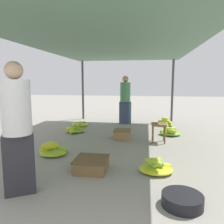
{
  "coord_description": "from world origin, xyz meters",
  "views": [
    {
      "loc": [
        0.74,
        -1.76,
        1.44
      ],
      "look_at": [
        0.0,
        2.92,
        0.77
      ],
      "focal_mm": 35.0,
      "sensor_mm": 36.0,
      "label": 1
    }
  ],
  "objects_px": {
    "banana_pile_right_1": "(165,123)",
    "banana_pile_right_2": "(169,132)",
    "basin_black": "(182,200)",
    "banana_pile_left_0": "(54,150)",
    "crate_mid": "(122,134)",
    "vendor_foreground": "(17,127)",
    "banana_pile_left_2": "(81,124)",
    "banana_pile_right_0": "(156,166)",
    "banana_pile_left_1": "(75,129)",
    "crate_near": "(91,164)",
    "stool": "(159,127)",
    "shopper_walking_mid": "(125,99)"
  },
  "relations": [
    {
      "from": "banana_pile_right_1",
      "to": "banana_pile_right_2",
      "type": "distance_m",
      "value": 1.22
    },
    {
      "from": "basin_black",
      "to": "banana_pile_left_0",
      "type": "height_order",
      "value": "banana_pile_left_0"
    },
    {
      "from": "banana_pile_right_2",
      "to": "crate_mid",
      "type": "bearing_deg",
      "value": -155.08
    },
    {
      "from": "vendor_foreground",
      "to": "banana_pile_left_2",
      "type": "height_order",
      "value": "vendor_foreground"
    },
    {
      "from": "banana_pile_right_0",
      "to": "banana_pile_right_2",
      "type": "height_order",
      "value": "banana_pile_right_0"
    },
    {
      "from": "basin_black",
      "to": "banana_pile_left_1",
      "type": "height_order",
      "value": "banana_pile_left_1"
    },
    {
      "from": "banana_pile_right_2",
      "to": "crate_near",
      "type": "bearing_deg",
      "value": -119.6
    },
    {
      "from": "banana_pile_right_2",
      "to": "crate_near",
      "type": "xyz_separation_m",
      "value": [
        -1.5,
        -2.63,
        0.02
      ]
    },
    {
      "from": "vendor_foreground",
      "to": "banana_pile_left_1",
      "type": "xyz_separation_m",
      "value": [
        -0.39,
        3.36,
        -0.77
      ]
    },
    {
      "from": "banana_pile_right_0",
      "to": "banana_pile_right_2",
      "type": "xyz_separation_m",
      "value": [
        0.46,
        2.51,
        -0.01
      ]
    },
    {
      "from": "basin_black",
      "to": "banana_pile_right_1",
      "type": "distance_m",
      "value": 4.68
    },
    {
      "from": "banana_pile_right_1",
      "to": "banana_pile_right_2",
      "type": "xyz_separation_m",
      "value": [
        0.03,
        -1.22,
        -0.01
      ]
    },
    {
      "from": "stool",
      "to": "banana_pile_left_2",
      "type": "xyz_separation_m",
      "value": [
        -2.36,
        1.49,
        -0.29
      ]
    },
    {
      "from": "banana_pile_right_2",
      "to": "banana_pile_left_2",
      "type": "bearing_deg",
      "value": 164.61
    },
    {
      "from": "vendor_foreground",
      "to": "crate_mid",
      "type": "height_order",
      "value": "vendor_foreground"
    },
    {
      "from": "crate_near",
      "to": "shopper_walking_mid",
      "type": "bearing_deg",
      "value": 87.89
    },
    {
      "from": "vendor_foreground",
      "to": "banana_pile_left_0",
      "type": "height_order",
      "value": "vendor_foreground"
    },
    {
      "from": "banana_pile_left_1",
      "to": "shopper_walking_mid",
      "type": "bearing_deg",
      "value": 50.91
    },
    {
      "from": "basin_black",
      "to": "banana_pile_right_0",
      "type": "distance_m",
      "value": 0.98
    },
    {
      "from": "banana_pile_left_2",
      "to": "vendor_foreground",
      "type": "bearing_deg",
      "value": -83.73
    },
    {
      "from": "banana_pile_left_0",
      "to": "banana_pile_left_2",
      "type": "bearing_deg",
      "value": 95.52
    },
    {
      "from": "stool",
      "to": "basin_black",
      "type": "height_order",
      "value": "stool"
    },
    {
      "from": "basin_black",
      "to": "crate_mid",
      "type": "xyz_separation_m",
      "value": [
        -1.02,
        2.9,
        0.04
      ]
    },
    {
      "from": "crate_mid",
      "to": "crate_near",
      "type": "bearing_deg",
      "value": -97.77
    },
    {
      "from": "stool",
      "to": "banana_pile_right_2",
      "type": "distance_m",
      "value": 0.87
    },
    {
      "from": "banana_pile_right_0",
      "to": "crate_near",
      "type": "relative_size",
      "value": 1.08
    },
    {
      "from": "banana_pile_left_1",
      "to": "crate_mid",
      "type": "bearing_deg",
      "value": -18.07
    },
    {
      "from": "banana_pile_left_1",
      "to": "shopper_walking_mid",
      "type": "xyz_separation_m",
      "value": [
        1.27,
        1.56,
        0.74
      ]
    },
    {
      "from": "stool",
      "to": "vendor_foreground",
      "type": "bearing_deg",
      "value": -124.89
    },
    {
      "from": "shopper_walking_mid",
      "to": "banana_pile_right_0",
      "type": "bearing_deg",
      "value": -77.42
    },
    {
      "from": "banana_pile_left_0",
      "to": "stool",
      "type": "bearing_deg",
      "value": 30.67
    },
    {
      "from": "banana_pile_left_0",
      "to": "banana_pile_right_2",
      "type": "bearing_deg",
      "value": 39.43
    },
    {
      "from": "crate_near",
      "to": "crate_mid",
      "type": "height_order",
      "value": "crate_mid"
    },
    {
      "from": "banana_pile_left_0",
      "to": "crate_mid",
      "type": "height_order",
      "value": "banana_pile_left_0"
    },
    {
      "from": "stool",
      "to": "shopper_walking_mid",
      "type": "xyz_separation_m",
      "value": [
        -1.01,
        2.2,
        0.48
      ]
    },
    {
      "from": "vendor_foreground",
      "to": "banana_pile_right_0",
      "type": "relative_size",
      "value": 2.96
    },
    {
      "from": "banana_pile_left_0",
      "to": "banana_pile_right_2",
      "type": "relative_size",
      "value": 0.96
    },
    {
      "from": "crate_near",
      "to": "banana_pile_left_0",
      "type": "bearing_deg",
      "value": 145.36
    },
    {
      "from": "banana_pile_left_0",
      "to": "vendor_foreground",
      "type": "bearing_deg",
      "value": -82.35
    },
    {
      "from": "vendor_foreground",
      "to": "stool",
      "type": "xyz_separation_m",
      "value": [
        1.9,
        2.72,
        -0.52
      ]
    },
    {
      "from": "banana_pile_left_2",
      "to": "banana_pile_right_1",
      "type": "relative_size",
      "value": 0.84
    },
    {
      "from": "banana_pile_left_0",
      "to": "crate_mid",
      "type": "xyz_separation_m",
      "value": [
        1.21,
        1.43,
        0.03
      ]
    },
    {
      "from": "banana_pile_left_0",
      "to": "shopper_walking_mid",
      "type": "height_order",
      "value": "shopper_walking_mid"
    },
    {
      "from": "banana_pile_left_0",
      "to": "banana_pile_left_1",
      "type": "distance_m",
      "value": 1.89
    },
    {
      "from": "banana_pile_left_0",
      "to": "crate_near",
      "type": "height_order",
      "value": "banana_pile_left_0"
    },
    {
      "from": "banana_pile_right_0",
      "to": "banana_pile_right_1",
      "type": "bearing_deg",
      "value": 83.35
    },
    {
      "from": "stool",
      "to": "banana_pile_left_2",
      "type": "height_order",
      "value": "stool"
    },
    {
      "from": "banana_pile_right_0",
      "to": "shopper_walking_mid",
      "type": "height_order",
      "value": "shopper_walking_mid"
    },
    {
      "from": "banana_pile_left_0",
      "to": "shopper_walking_mid",
      "type": "xyz_separation_m",
      "value": [
        1.08,
        3.44,
        0.76
      ]
    },
    {
      "from": "stool",
      "to": "basin_black",
      "type": "bearing_deg",
      "value": -87.18
    }
  ]
}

